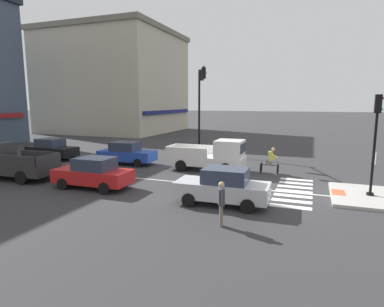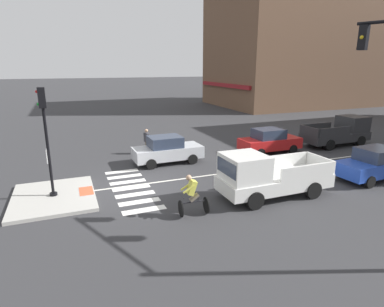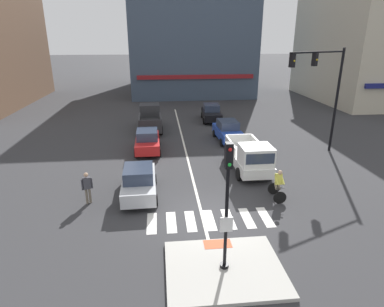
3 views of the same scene
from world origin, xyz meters
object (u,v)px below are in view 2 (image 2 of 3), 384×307
Objects in this scene: pickup_truck_white_eastbound_mid at (266,176)px; cyclist at (192,194)px; pedestrian_at_curb_left at (147,139)px; car_blue_eastbound_far at (374,164)px; signal_pole at (46,133)px; pickup_truck_charcoal_westbound_distant at (340,132)px; car_silver_westbound_near at (167,150)px; car_red_westbound_far at (269,141)px.

pickup_truck_white_eastbound_mid is 3.04× the size of cyclist.
pickup_truck_white_eastbound_mid is at bearing 97.22° from cyclist.
car_blue_eastbound_far is at bearing 46.62° from pedestrian_at_curb_left.
signal_pole is 19.81m from pickup_truck_charcoal_westbound_distant.
car_blue_eastbound_far is (6.63, 9.06, 0.00)m from car_silver_westbound_near.
pickup_truck_charcoal_westbound_distant is (-6.29, 4.15, 0.17)m from car_blue_eastbound_far.
pedestrian_at_curb_left is (-2.51, -0.62, 0.17)m from car_silver_westbound_near.
signal_pole is at bearing -44.20° from pedestrian_at_curb_left.
car_silver_westbound_near is at bearing 13.78° from pedestrian_at_curb_left.
pedestrian_at_curb_left is (-2.85, -13.82, 0.00)m from pickup_truck_charcoal_westbound_distant.
pickup_truck_charcoal_westbound_distant reaches higher than car_silver_westbound_near.
pickup_truck_white_eastbound_mid reaches higher than car_blue_eastbound_far.
pickup_truck_white_eastbound_mid is at bearing 69.35° from signal_pole.
pickup_truck_white_eastbound_mid is at bearing -90.11° from car_blue_eastbound_far.
cyclist is (0.47, -3.68, -0.11)m from pickup_truck_white_eastbound_mid.
signal_pole is 0.91× the size of pickup_truck_charcoal_westbound_distant.
car_red_westbound_far is 2.47× the size of pedestrian_at_curb_left.
car_silver_westbound_near is (-0.26, -7.10, 0.00)m from car_red_westbound_far.
car_red_westbound_far and car_blue_eastbound_far have the same top height.
signal_pole reaches higher than pickup_truck_white_eastbound_mid.
signal_pole is at bearing -62.19° from car_silver_westbound_near.
car_red_westbound_far is 8.20m from pedestrian_at_curb_left.
car_blue_eastbound_far is 0.81× the size of pickup_truck_charcoal_westbound_distant.
car_red_westbound_far and car_silver_westbound_near have the same top height.
cyclist is at bearing 53.47° from signal_pole.
car_blue_eastbound_far is (6.37, 1.96, 0.00)m from car_red_westbound_far.
pedestrian_at_curb_left is at bearing -161.24° from pickup_truck_white_eastbound_mid.
car_silver_westbound_near and car_blue_eastbound_far have the same top height.
signal_pole is 9.58m from pickup_truck_white_eastbound_mid.
signal_pole is 15.84m from car_blue_eastbound_far.
cyclist is 9.61m from pedestrian_at_curb_left.
pickup_truck_charcoal_westbound_distant is at bearing 88.54° from car_silver_westbound_near.
pickup_truck_charcoal_westbound_distant reaches higher than pedestrian_at_curb_left.
signal_pole reaches higher than car_red_westbound_far.
car_silver_westbound_near is 0.80× the size of pickup_truck_charcoal_westbound_distant.
pedestrian_at_curb_left is at bearing 135.80° from signal_pole.
car_blue_eastbound_far is at bearing 92.53° from cyclist.
pickup_truck_charcoal_westbound_distant is 3.09× the size of pedestrian_at_curb_left.
car_red_westbound_far is 0.99× the size of car_blue_eastbound_far.
car_blue_eastbound_far is 10.26m from cyclist.
car_silver_westbound_near is at bearing -159.42° from pickup_truck_white_eastbound_mid.
signal_pole is 7.42m from car_silver_westbound_near.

